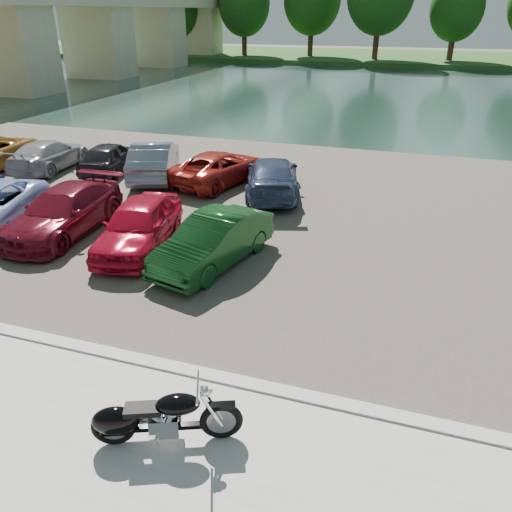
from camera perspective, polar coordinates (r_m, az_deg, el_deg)
The scene contains 16 objects.
ground at distance 8.62m, azimuth -15.93°, elevation -20.59°, with size 200.00×200.00×0.00m, color #595447.
promenade at distance 8.09m, azimuth -20.15°, elevation -24.92°, with size 60.00×6.00×0.10m, color #ABA7A1.
kerb at distance 9.81m, azimuth -9.58°, elevation -12.55°, with size 60.00×0.30×0.14m, color #ABA7A1.
parking_lot at distance 17.25m, azimuth 4.04°, elevation 5.34°, with size 60.00×18.00×0.04m, color #454037.
river at distance 45.24m, azimuth 13.75°, elevation 17.72°, with size 120.00×40.00×0.00m, color #192E29.
far_bank at distance 76.97m, azimuth 16.33°, elevation 20.91°, with size 120.00×24.00×0.60m, color #204719.
bridge at distance 55.69m, azimuth -18.44°, elevation 24.39°, with size 7.00×56.00×8.55m.
motorcycle at distance 8.16m, azimuth -11.72°, elevation -17.72°, with size 2.21×1.14×1.05m.
car_3 at distance 16.17m, azimuth -21.09°, elevation 4.77°, with size 1.89×4.64×1.35m, color maroon.
car_4 at distance 14.43m, azimuth -13.26°, elevation 3.47°, with size 1.65×4.10×1.40m, color #B20B27.
car_5 at distance 13.19m, azimuth -4.88°, elevation 1.73°, with size 1.40×4.02×1.32m, color #103E17.
car_7 at distance 23.31m, azimuth -22.59°, elevation 10.63°, with size 1.75×4.30×1.25m, color #9D9CA5.
car_8 at distance 22.04m, azimuth -16.39°, elevation 10.80°, with size 1.51×3.74×1.28m, color black.
car_9 at distance 20.83m, azimuth -11.56°, elevation 10.75°, with size 1.55×4.46×1.47m, color slate.
car_10 at distance 19.84m, azimuth -4.27°, elevation 10.08°, with size 2.05×4.45×1.24m, color #AB251C.
car_11 at distance 18.49m, azimuth 1.88°, elevation 9.10°, with size 1.88×4.62×1.34m, color navy.
Camera 1 is at (3.86, -4.65, 6.15)m, focal length 35.00 mm.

